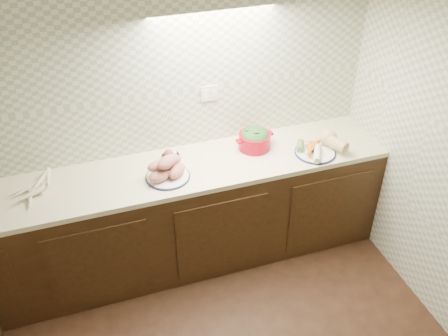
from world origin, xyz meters
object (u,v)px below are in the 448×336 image
object	(u,v)px
sweet_potato_plate	(167,169)
dutch_oven	(255,139)
parsnip_pile	(43,190)
veg_plate	(321,144)
onion_bowl	(170,157)

from	to	relation	value
sweet_potato_plate	dutch_oven	xyz separation A→B (m)	(0.73, 0.16, 0.02)
dutch_oven	parsnip_pile	bearing A→B (deg)	174.42
sweet_potato_plate	dutch_oven	world-z (taller)	sweet_potato_plate
parsnip_pile	veg_plate	xyz separation A→B (m)	(2.04, -0.12, 0.02)
sweet_potato_plate	dutch_oven	distance (m)	0.74
dutch_oven	sweet_potato_plate	bearing A→B (deg)	-176.01
onion_bowl	dutch_oven	bearing A→B (deg)	-2.65
dutch_oven	onion_bowl	bearing A→B (deg)	169.28
sweet_potato_plate	onion_bowl	distance (m)	0.20
onion_bowl	dutch_oven	distance (m)	0.66
onion_bowl	veg_plate	xyz separation A→B (m)	(1.13, -0.22, 0.01)
parsnip_pile	dutch_oven	bearing A→B (deg)	2.49
veg_plate	dutch_oven	bearing A→B (deg)	158.15
sweet_potato_plate	dutch_oven	size ratio (longest dim) A/B	1.03
onion_bowl	sweet_potato_plate	bearing A→B (deg)	-110.68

